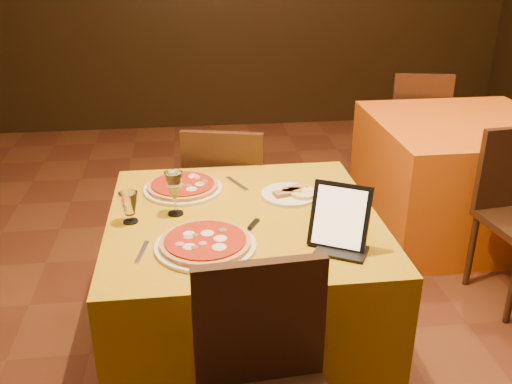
{
  "coord_description": "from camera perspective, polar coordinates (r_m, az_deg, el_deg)",
  "views": [
    {
      "loc": [
        -0.23,
        -2.22,
        1.79
      ],
      "look_at": [
        0.02,
        -0.15,
        0.86
      ],
      "focal_mm": 40.0,
      "sensor_mm": 36.0,
      "label": 1
    }
  ],
  "objects": [
    {
      "name": "fork_near",
      "position": [
        2.11,
        -11.3,
        -5.87
      ],
      "size": [
        0.05,
        0.15,
        0.01
      ],
      "primitive_type": "cube",
      "rotation": [
        0.0,
        0.0,
        1.38
      ],
      "color": "silver",
      "rests_on": "main_table"
    },
    {
      "name": "tablet",
      "position": [
        2.09,
        8.38,
        -2.43
      ],
      "size": [
        0.24,
        0.19,
        0.24
      ],
      "primitive_type": "cube",
      "rotation": [
        -0.35,
        0.0,
        -0.5
      ],
      "color": "black",
      "rests_on": "main_table"
    },
    {
      "name": "knife",
      "position": [
        2.18,
        -1.09,
        -4.32
      ],
      "size": [
        0.13,
        0.22,
        0.01
      ],
      "primitive_type": "cube",
      "rotation": [
        0.0,
        0.0,
        1.07
      ],
      "color": "#A7A8AE",
      "rests_on": "main_table"
    },
    {
      "name": "wine_glass",
      "position": [
        2.33,
        -8.15,
        -0.11
      ],
      "size": [
        0.09,
        0.09,
        0.19
      ],
      "primitive_type": null,
      "rotation": [
        0.0,
        0.0,
        -0.14
      ],
      "color": "#D3CA78",
      "rests_on": "main_table"
    },
    {
      "name": "main_table",
      "position": [
        2.53,
        -1.2,
        -9.94
      ],
      "size": [
        1.1,
        1.1,
        0.75
      ],
      "primitive_type": "cube",
      "color": "#AD870B",
      "rests_on": "floor"
    },
    {
      "name": "fork_far",
      "position": [
        2.63,
        -1.92,
        0.84
      ],
      "size": [
        0.1,
        0.17,
        0.01
      ],
      "primitive_type": "cube",
      "rotation": [
        0.0,
        0.0,
        2.01
      ],
      "color": "#A4A3A9",
      "rests_on": "main_table"
    },
    {
      "name": "pizza_near",
      "position": [
        2.11,
        -5.08,
        -5.19
      ],
      "size": [
        0.37,
        0.37,
        0.03
      ],
      "rotation": [
        0.0,
        0.0,
        -0.04
      ],
      "color": "white",
      "rests_on": "main_table"
    },
    {
      "name": "cutlet_dish",
      "position": [
        2.51,
        3.38,
        -0.14
      ],
      "size": [
        0.25,
        0.25,
        0.03
      ],
      "rotation": [
        0.0,
        0.0,
        -0.05
      ],
      "color": "white",
      "rests_on": "main_table"
    },
    {
      "name": "pizza_far",
      "position": [
        2.58,
        -7.32,
        0.47
      ],
      "size": [
        0.35,
        0.35,
        0.03
      ],
      "rotation": [
        0.0,
        0.0,
        0.42
      ],
      "color": "white",
      "rests_on": "main_table"
    },
    {
      "name": "water_glass",
      "position": [
        2.31,
        -12.55,
        -1.51
      ],
      "size": [
        0.1,
        0.1,
        0.13
      ],
      "primitive_type": null,
      "rotation": [
        0.0,
        0.0,
        -0.43
      ],
      "color": "white",
      "rests_on": "main_table"
    },
    {
      "name": "side_table",
      "position": [
        3.91,
        19.5,
        1.43
      ],
      "size": [
        1.1,
        1.1,
        0.75
      ],
      "primitive_type": "cube",
      "color": "#D8600D",
      "rests_on": "floor"
    },
    {
      "name": "floor",
      "position": [
        2.86,
        -0.88,
        -14.77
      ],
      "size": [
        6.0,
        7.0,
        0.01
      ],
      "primitive_type": "cube",
      "color": "#5E2D19",
      "rests_on": "ground"
    },
    {
      "name": "chair_main_far",
      "position": [
        3.19,
        -2.68,
        -0.74
      ],
      "size": [
        0.48,
        0.48,
        0.91
      ],
      "primitive_type": null,
      "rotation": [
        0.0,
        0.0,
        2.9
      ],
      "color": "#2F220F",
      "rests_on": "floor"
    },
    {
      "name": "chair_side_far",
      "position": [
        4.57,
        15.43,
        6.21
      ],
      "size": [
        0.47,
        0.47,
        0.91
      ],
      "primitive_type": null,
      "rotation": [
        0.0,
        0.0,
        2.95
      ],
      "color": "black",
      "rests_on": "floor"
    }
  ]
}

